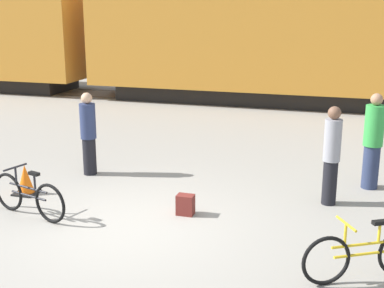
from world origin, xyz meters
name	(u,v)px	position (x,y,z in m)	size (l,w,h in m)	color
ground_plane	(128,225)	(0.00, 0.00, 0.00)	(80.00, 80.00, 0.00)	gray
freight_train	(257,22)	(0.00, 11.14, 2.72)	(35.92, 2.95, 5.20)	black
rail_near	(251,105)	(0.00, 10.42, 0.01)	(47.92, 0.07, 0.01)	#4C4238
rail_far	(259,98)	(0.00, 11.86, 0.01)	(47.92, 0.07, 0.01)	#4C4238
bicycle_yellow	(364,255)	(3.51, -0.70, 0.35)	(1.48, 0.90, 0.81)	black
bicycle_black	(29,196)	(-1.68, -0.11, 0.35)	(1.59, 0.55, 0.81)	black
person_in_grey	(332,155)	(2.97, 1.87, 0.88)	(0.29, 0.29, 1.72)	black
person_in_navy	(88,134)	(-1.76, 2.18, 0.85)	(0.31, 0.31, 1.67)	black
person_in_green	(373,141)	(3.66, 2.94, 0.90)	(0.35, 0.35, 1.80)	#283351
backpack	(185,205)	(0.74, 0.69, 0.17)	(0.28, 0.20, 0.34)	maroon
traffic_cone	(25,180)	(-2.35, 0.79, 0.25)	(0.40, 0.40, 0.55)	black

